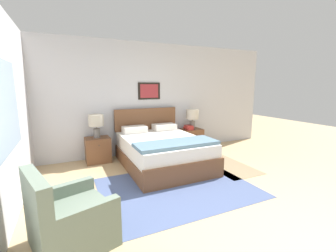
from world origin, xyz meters
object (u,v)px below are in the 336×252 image
bed (162,150)px  table_lamp_by_door (192,116)px  nightstand_by_door (192,139)px  armchair (68,220)px  table_lamp_near_window (96,122)px  nightstand_near_window (98,150)px

bed → table_lamp_by_door: (1.17, 0.79, 0.55)m
bed → nightstand_by_door: (1.16, 0.78, -0.05)m
bed → armchair: bearing=-135.9°
armchair → table_lamp_near_window: bearing=149.0°
armchair → table_lamp_by_door: size_ratio=1.83×
table_lamp_near_window → bed: bearing=-34.1°
nightstand_near_window → nightstand_by_door: same height
armchair → bed: bearing=117.2°
nightstand_near_window → armchair: bearing=-104.2°
nightstand_by_door → table_lamp_by_door: 0.60m
table_lamp_near_window → table_lamp_by_door: (2.34, 0.00, 0.00)m
armchair → nightstand_near_window: 2.60m
armchair → nightstand_by_door: (2.95, 2.53, -0.01)m
nightstand_by_door → armchair: bearing=-139.5°
nightstand_near_window → bed: bearing=-34.1°
bed → table_lamp_by_door: bed is taller
armchair → table_lamp_near_window: (0.63, 2.53, 0.59)m
armchair → table_lamp_near_window: table_lamp_near_window is taller
nightstand_near_window → table_lamp_by_door: 2.41m
bed → nightstand_by_door: 1.40m
bed → table_lamp_near_window: size_ratio=4.02×
table_lamp_by_door → table_lamp_near_window: bearing=180.0°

